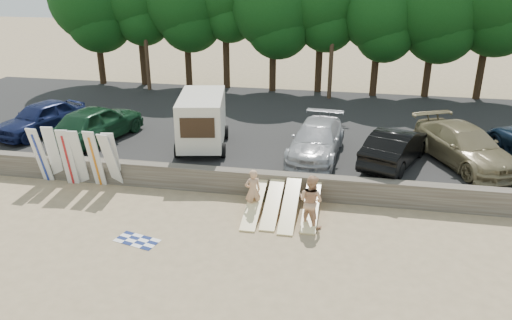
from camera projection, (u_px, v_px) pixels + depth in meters
The scene contains 27 objects.
ground at pixel (248, 231), 17.60m from camera, with size 120.00×120.00×0.00m, color tan.
seawall at pixel (262, 183), 20.14m from camera, with size 44.00×0.50×1.00m, color #6B6356.
parking_lot at pixel (286, 129), 27.02m from camera, with size 44.00×14.50×0.70m, color #282828.
treeline at pixel (307, 0), 30.98m from camera, with size 33.49×6.52×9.56m.
utility_poles at pixel (333, 21), 29.77m from camera, with size 25.80×0.26×9.00m.
box_trailer at pixel (202, 119), 22.87m from camera, with size 2.81×4.20×2.49m.
car_0 at pixel (41, 118), 25.00m from camera, with size 1.90×4.72×1.61m, color #131B43.
car_1 at pixel (97, 123), 23.98m from camera, with size 2.09×5.19×1.77m, color #143720.
car_2 at pixel (316, 140), 22.14m from camera, with size 2.10×5.17×1.50m, color #A9AAAE.
car_3 at pixel (395, 147), 21.24m from camera, with size 1.64×4.69×1.55m, color black.
car_4 at pixel (464, 146), 21.28m from camera, with size 2.26×5.57×1.62m, color #837653.
surfboard_upright_0 at pixel (40, 155), 20.93m from camera, with size 0.50×0.06×2.60m, color silver.
surfboard_upright_1 at pixel (53, 154), 21.00m from camera, with size 0.50×0.06×2.60m, color silver.
surfboard_upright_2 at pixel (67, 157), 20.65m from camera, with size 0.50×0.06×2.60m, color silver.
surfboard_upright_3 at pixel (78, 157), 20.69m from camera, with size 0.50×0.06×2.60m, color silver.
surfboard_upright_4 at pixel (95, 159), 20.52m from camera, with size 0.50×0.06×2.60m, color silver.
surfboard_upright_5 at pixel (111, 160), 20.43m from camera, with size 0.50×0.06×2.60m, color silver.
surfboard_upright_6 at pixel (113, 159), 20.54m from camera, with size 0.50×0.06×2.60m, color silver.
surfboard_low_0 at pixel (254, 204), 18.71m from camera, with size 0.56×3.00×0.07m, color #FFE7A0.
surfboard_low_1 at pixel (273, 202), 18.69m from camera, with size 0.56×3.00×0.07m, color #FFE7A0.
surfboard_low_2 at pixel (290, 205), 18.41m from camera, with size 0.56×3.00×0.07m, color #FFE7A0.
surfboard_low_3 at pixel (311, 204), 18.51m from camera, with size 0.56×3.00×0.07m, color #FFE7A0.
beachgoer_a at pixel (253, 191), 18.67m from camera, with size 0.62×0.41×1.71m, color tan.
beachgoer_b at pixel (311, 201), 17.63m from camera, with size 0.95×0.74×1.96m, color tan.
cooler at pixel (258, 197), 19.74m from camera, with size 0.38×0.30×0.32m, color green.
gear_bag at pixel (313, 203), 19.39m from camera, with size 0.30×0.25×0.22m, color #C06216.
beach_towel at pixel (137, 240), 17.01m from camera, with size 1.50×1.50×0.00m, color white.
Camera 1 is at (3.11, -15.03, 8.97)m, focal length 35.00 mm.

